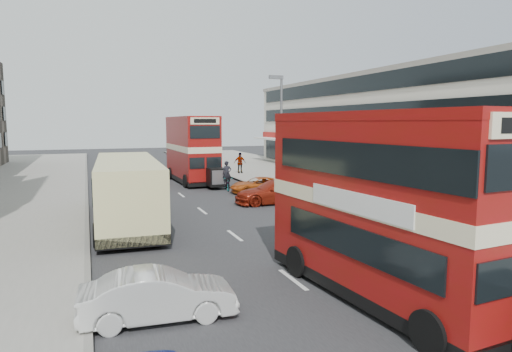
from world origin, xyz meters
name	(u,v)px	position (x,y,z in m)	size (l,w,h in m)	color
ground	(324,303)	(0.00, 0.00, 0.00)	(160.00, 160.00, 0.00)	#28282B
road_surface	(181,195)	(0.00, 20.00, 0.01)	(12.00, 90.00, 0.01)	#28282B
pavement_right	(334,185)	(12.00, 20.00, 0.07)	(12.00, 90.00, 0.15)	gray
kerb_left	(87,199)	(-6.10, 20.00, 0.07)	(0.20, 90.00, 0.16)	gray
kerb_right	(264,189)	(6.10, 20.00, 0.07)	(0.20, 90.00, 0.16)	gray
commercial_row	(403,126)	(19.95, 22.00, 4.70)	(9.90, 46.20, 9.30)	beige
street_lamp	(280,125)	(6.52, 18.00, 4.78)	(1.00, 0.20, 8.12)	slate
bus_main	(384,205)	(1.72, -0.22, 2.68)	(3.30, 9.31, 5.09)	black
bus_second	(192,149)	(2.21, 26.30, 2.77)	(2.85, 9.59, 5.27)	black
coach	(127,188)	(-4.17, 12.24, 1.74)	(3.37, 11.25, 2.95)	black
car_left_front	(158,295)	(-4.42, 0.54, 0.64)	(1.35, 3.88, 1.28)	silver
car_right_a	(275,192)	(4.81, 14.76, 0.73)	(2.05, 5.04, 1.46)	maroon
car_right_b	(258,185)	(5.30, 19.00, 0.56)	(1.85, 4.02, 1.12)	#C85414
car_right_c	(198,165)	(4.63, 34.43, 0.64)	(1.52, 3.78, 1.29)	#587BB1
pedestrian_near	(315,182)	(7.71, 15.14, 1.15)	(0.73, 0.50, 1.99)	gray
pedestrian_far	(240,163)	(7.70, 30.27, 1.13)	(1.15, 0.48, 1.96)	gray
cyclist	(227,181)	(3.58, 20.92, 0.72)	(0.88, 1.94, 2.17)	gray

